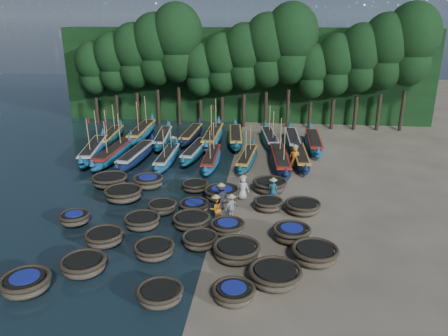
# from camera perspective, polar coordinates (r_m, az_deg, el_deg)

# --- Properties ---
(ground) EXTENTS (120.00, 120.00, 0.00)m
(ground) POSITION_cam_1_polar(r_m,az_deg,el_deg) (27.90, -0.41, -4.40)
(ground) COLOR gray
(ground) RESTS_ON ground
(foliage_wall) EXTENTS (40.00, 3.00, 10.00)m
(foliage_wall) POSITION_cam_1_polar(r_m,az_deg,el_deg) (49.36, 2.80, 12.04)
(foliage_wall) COLOR black
(foliage_wall) RESTS_ON ground
(coracle_0) EXTENTS (2.27, 2.27, 0.79)m
(coracle_0) POSITION_cam_1_polar(r_m,az_deg,el_deg) (20.94, -24.48, -13.54)
(coracle_0) COLOR brown
(coracle_0) RESTS_ON ground
(coracle_1) EXTENTS (2.55, 2.55, 0.76)m
(coracle_1) POSITION_cam_1_polar(r_m,az_deg,el_deg) (21.41, -17.88, -11.96)
(coracle_1) COLOR brown
(coracle_1) RESTS_ON ground
(coracle_2) EXTENTS (1.98, 1.98, 0.65)m
(coracle_2) POSITION_cam_1_polar(r_m,az_deg,el_deg) (18.88, -8.36, -15.97)
(coracle_2) COLOR brown
(coracle_2) RESTS_ON ground
(coracle_3) EXTENTS (2.22, 2.22, 0.68)m
(coracle_3) POSITION_cam_1_polar(r_m,az_deg,el_deg) (18.72, 1.26, -16.00)
(coracle_3) COLOR brown
(coracle_3) RESTS_ON ground
(coracle_4) EXTENTS (2.39, 2.39, 0.79)m
(coracle_4) POSITION_cam_1_polar(r_m,az_deg,el_deg) (19.82, 6.70, -13.74)
(coracle_4) COLOR brown
(coracle_4) RESTS_ON ground
(coracle_5) EXTENTS (2.01, 2.01, 0.74)m
(coracle_5) POSITION_cam_1_polar(r_m,az_deg,el_deg) (23.54, -15.39, -8.74)
(coracle_5) COLOR brown
(coracle_5) RESTS_ON ground
(coracle_6) EXTENTS (2.13, 2.13, 0.68)m
(coracle_6) POSITION_cam_1_polar(r_m,az_deg,el_deg) (21.96, -9.11, -10.49)
(coracle_6) COLOR brown
(coracle_6) RESTS_ON ground
(coracle_7) EXTENTS (2.26, 2.26, 0.70)m
(coracle_7) POSITION_cam_1_polar(r_m,az_deg,el_deg) (22.54, -3.16, -9.39)
(coracle_7) COLOR brown
(coracle_7) RESTS_ON ground
(coracle_8) EXTENTS (2.71, 2.71, 0.82)m
(coracle_8) POSITION_cam_1_polar(r_m,az_deg,el_deg) (21.43, 1.64, -10.78)
(coracle_8) COLOR brown
(coracle_8) RESTS_ON ground
(coracle_9) EXTENTS (2.67, 2.67, 0.81)m
(coracle_9) POSITION_cam_1_polar(r_m,az_deg,el_deg) (21.64, 11.77, -10.92)
(coracle_9) COLOR brown
(coracle_9) RESTS_ON ground
(coracle_10) EXTENTS (2.00, 2.00, 0.69)m
(coracle_10) POSITION_cam_1_polar(r_m,az_deg,el_deg) (26.18, -18.94, -6.20)
(coracle_10) COLOR brown
(coracle_10) RESTS_ON ground
(coracle_11) EXTENTS (2.50, 2.50, 0.72)m
(coracle_11) POSITION_cam_1_polar(r_m,az_deg,el_deg) (24.83, -10.66, -6.83)
(coracle_11) COLOR brown
(coracle_11) RESTS_ON ground
(coracle_12) EXTENTS (2.33, 2.33, 0.72)m
(coracle_12) POSITION_cam_1_polar(r_m,az_deg,el_deg) (24.51, -4.29, -6.90)
(coracle_12) COLOR brown
(coracle_12) RESTS_ON ground
(coracle_13) EXTENTS (1.96, 1.96, 0.69)m
(coracle_13) POSITION_cam_1_polar(r_m,az_deg,el_deg) (23.82, 0.47, -7.69)
(coracle_13) COLOR brown
(coracle_13) RESTS_ON ground
(coracle_14) EXTENTS (2.29, 2.29, 0.80)m
(coracle_14) POSITION_cam_1_polar(r_m,az_deg,el_deg) (23.31, 8.81, -8.40)
(coracle_14) COLOR brown
(coracle_14) RESTS_ON ground
(coracle_15) EXTENTS (2.81, 2.81, 0.83)m
(coracle_15) POSITION_cam_1_polar(r_m,az_deg,el_deg) (28.56, -13.02, -3.30)
(coracle_15) COLOR brown
(coracle_15) RESTS_ON ground
(coracle_16) EXTENTS (1.98, 1.98, 0.69)m
(coracle_16) POSITION_cam_1_polar(r_m,az_deg,el_deg) (26.40, -8.09, -5.09)
(coracle_16) COLOR brown
(coracle_16) RESTS_ON ground
(coracle_17) EXTENTS (1.88, 1.88, 0.63)m
(coracle_17) POSITION_cam_1_polar(r_m,az_deg,el_deg) (26.43, -3.93, -4.97)
(coracle_17) COLOR brown
(coracle_17) RESTS_ON ground
(coracle_18) EXTENTS (1.89, 1.89, 0.70)m
(coracle_18) POSITION_cam_1_polar(r_m,az_deg,el_deg) (26.66, 5.80, -4.72)
(coracle_18) COLOR brown
(coracle_18) RESTS_ON ground
(coracle_19) EXTENTS (2.14, 2.14, 0.72)m
(coracle_19) POSITION_cam_1_polar(r_m,az_deg,el_deg) (26.56, 10.25, -5.01)
(coracle_19) COLOR brown
(coracle_19) RESTS_ON ground
(coracle_20) EXTENTS (2.74, 2.74, 0.81)m
(coracle_20) POSITION_cam_1_polar(r_m,az_deg,el_deg) (31.14, -14.72, -1.56)
(coracle_20) COLOR brown
(coracle_20) RESTS_ON ground
(coracle_21) EXTENTS (2.14, 2.14, 0.82)m
(coracle_21) POSITION_cam_1_polar(r_m,az_deg,el_deg) (30.31, -9.88, -1.74)
(coracle_21) COLOR brown
(coracle_21) RESTS_ON ground
(coracle_22) EXTENTS (2.19, 2.19, 0.66)m
(coracle_22) POSITION_cam_1_polar(r_m,az_deg,el_deg) (29.42, -3.79, -2.36)
(coracle_22) COLOR brown
(coracle_22) RESTS_ON ground
(coracle_23) EXTENTS (2.70, 2.70, 0.79)m
(coracle_23) POSITION_cam_1_polar(r_m,az_deg,el_deg) (27.99, -0.28, -3.29)
(coracle_23) COLOR brown
(coracle_23) RESTS_ON ground
(coracle_24) EXTENTS (2.34, 2.34, 0.83)m
(coracle_24) POSITION_cam_1_polar(r_m,az_deg,el_deg) (29.36, 6.01, -2.26)
(coracle_24) COLOR brown
(coracle_24) RESTS_ON ground
(long_boat_0) EXTENTS (2.93, 8.60, 3.70)m
(long_boat_0) POSITION_cam_1_polar(r_m,az_deg,el_deg) (37.97, -16.68, 2.22)
(long_boat_0) COLOR navy
(long_boat_0) RESTS_ON ground
(long_boat_1) EXTENTS (1.85, 8.54, 3.63)m
(long_boat_1) POSITION_cam_1_polar(r_m,az_deg,el_deg) (36.76, -14.19, 1.88)
(long_boat_1) COLOR navy
(long_boat_1) RESTS_ON ground
(long_boat_2) EXTENTS (2.00, 8.25, 1.45)m
(long_boat_2) POSITION_cam_1_polar(r_m,az_deg,el_deg) (35.91, -11.36, 1.64)
(long_boat_2) COLOR #0F2237
(long_boat_2) RESTS_ON ground
(long_boat_3) EXTENTS (1.38, 7.52, 3.19)m
(long_boat_3) POSITION_cam_1_polar(r_m,az_deg,el_deg) (35.10, -7.42, 1.38)
(long_boat_3) COLOR navy
(long_boat_3) RESTS_ON ground
(long_boat_4) EXTENTS (2.06, 7.65, 1.35)m
(long_boat_4) POSITION_cam_1_polar(r_m,az_deg,el_deg) (36.52, -3.75, 2.23)
(long_boat_4) COLOR #0E4251
(long_boat_4) RESTS_ON ground
(long_boat_5) EXTENTS (1.44, 7.54, 3.20)m
(long_boat_5) POSITION_cam_1_polar(r_m,az_deg,el_deg) (34.49, -1.69, 1.21)
(long_boat_5) COLOR navy
(long_boat_5) RESTS_ON ground
(long_boat_6) EXTENTS (1.96, 7.27, 3.10)m
(long_boat_6) POSITION_cam_1_polar(r_m,az_deg,el_deg) (34.63, 3.03, 1.24)
(long_boat_6) COLOR #0E4251
(long_boat_6) RESTS_ON ground
(long_boat_7) EXTENTS (2.19, 8.58, 3.66)m
(long_boat_7) POSITION_cam_1_polar(r_m,az_deg,el_deg) (34.22, 7.32, 1.04)
(long_boat_7) COLOR #0F2237
(long_boat_7) RESTS_ON ground
(long_boat_8) EXTENTS (1.63, 7.67, 1.35)m
(long_boat_8) POSITION_cam_1_polar(r_m,az_deg,el_deg) (35.28, 9.96, 1.35)
(long_boat_8) COLOR #0F2237
(long_boat_8) RESTS_ON ground
(long_boat_9) EXTENTS (2.04, 7.95, 3.39)m
(long_boat_9) POSITION_cam_1_polar(r_m,az_deg,el_deg) (42.03, -14.59, 3.95)
(long_boat_9) COLOR #0E4251
(long_boat_9) RESTS_ON ground
(long_boat_10) EXTENTS (1.85, 9.06, 3.85)m
(long_boat_10) POSITION_cam_1_polar(r_m,az_deg,el_deg) (42.91, -10.65, 4.66)
(long_boat_10) COLOR navy
(long_boat_10) RESTS_ON ground
(long_boat_11) EXTENTS (2.22, 8.00, 1.42)m
(long_boat_11) POSITION_cam_1_polar(r_m,az_deg,el_deg) (40.66, -7.97, 3.89)
(long_boat_11) COLOR #0E4251
(long_boat_11) RESTS_ON ground
(long_boat_12) EXTENTS (1.72, 7.80, 1.37)m
(long_boat_12) POSITION_cam_1_polar(r_m,az_deg,el_deg) (41.67, -4.31, 4.38)
(long_boat_12) COLOR #0F2237
(long_boat_12) RESTS_ON ground
(long_boat_13) EXTENTS (1.64, 9.20, 3.91)m
(long_boat_13) POSITION_cam_1_polar(r_m,az_deg,el_deg) (40.57, -1.47, 4.16)
(long_boat_13) COLOR navy
(long_boat_13) RESTS_ON ground
(long_boat_14) EXTENTS (2.26, 8.41, 1.49)m
(long_boat_14) POSITION_cam_1_polar(r_m,az_deg,el_deg) (40.49, 1.52, 4.05)
(long_boat_14) COLOR #0E4251
(long_boat_14) RESTS_ON ground
(long_boat_15) EXTENTS (2.38, 7.88, 3.37)m
(long_boat_15) POSITION_cam_1_polar(r_m,az_deg,el_deg) (40.38, 5.98, 3.86)
(long_boat_15) COLOR #0E4251
(long_boat_15) RESTS_ON ground
(long_boat_16) EXTENTS (1.75, 8.05, 1.42)m
(long_boat_16) POSITION_cam_1_polar(r_m,az_deg,el_deg) (40.12, 8.95, 3.63)
(long_boat_16) COLOR #0E4251
(long_boat_16) RESTS_ON ground
(long_boat_17) EXTENTS (1.48, 8.45, 1.49)m
(long_boat_17) POSITION_cam_1_polar(r_m,az_deg,el_deg) (39.57, 11.63, 3.29)
(long_boat_17) COLOR navy
(long_boat_17) RESTS_ON ground
(fisherman_0) EXTENTS (0.86, 0.65, 1.79)m
(fisherman_0) POSITION_cam_1_polar(r_m,az_deg,el_deg) (27.91, 2.47, -2.48)
(fisherman_0) COLOR beige
(fisherman_0) RESTS_ON ground
(fisherman_1) EXTENTS (0.66, 0.52, 1.79)m
(fisherman_1) POSITION_cam_1_polar(r_m,az_deg,el_deg) (27.57, 6.42, -2.77)
(fisherman_1) COLOR #175163
(fisherman_1) RESTS_ON ground
(fisherman_2) EXTENTS (0.97, 0.91, 1.80)m
(fisherman_2) POSITION_cam_1_polar(r_m,az_deg,el_deg) (24.93, -1.06, -5.24)
(fisherman_2) COLOR #C6711A
(fisherman_2) RESTS_ON ground
(fisherman_3) EXTENTS (1.24, 1.12, 1.87)m
(fisherman_3) POSITION_cam_1_polar(r_m,az_deg,el_deg) (26.41, -0.36, -3.74)
(fisherman_3) COLOR black
(fisherman_3) RESTS_ON ground
(fisherman_4) EXTENTS (0.89, 0.95, 1.77)m
(fisherman_4) POSITION_cam_1_polar(r_m,az_deg,el_deg) (25.05, 0.96, -5.12)
(fisherman_4) COLOR beige
(fisherman_4) RESTS_ON ground
(fisherman_5) EXTENTS (1.28, 1.57, 1.88)m
(fisherman_5) POSITION_cam_1_polar(r_m,az_deg,el_deg) (36.77, -6.64, 2.84)
(fisherman_5) COLOR #175163
(fisherman_5) RESTS_ON ground
(fisherman_6) EXTENTS (0.96, 0.74, 1.94)m
(fisherman_6) POSITION_cam_1_polar(r_m,az_deg,el_deg) (34.29, 9.22, 1.59)
(fisherman_6) COLOR #C6711A
(fisherman_6) RESTS_ON ground
(tree_0) EXTENTS (3.68, 3.68, 8.68)m
(tree_0) POSITION_cam_1_polar(r_m,az_deg,el_deg) (49.46, -16.76, 12.42)
(tree_0) COLOR black
(tree_0) RESTS_ON ground
(tree_1) EXTENTS (4.09, 4.09, 9.65)m
(tree_1) POSITION_cam_1_polar(r_m,az_deg,el_deg) (48.55, -14.27, 13.33)
(tree_1) COLOR black
(tree_1) RESTS_ON ground
(tree_2) EXTENTS (4.51, 4.51, 10.63)m
(tree_2) POSITION_cam_1_polar(r_m,az_deg,el_deg) (47.75, -11.66, 14.24)
(tree_2) COLOR black
(tree_2) RESTS_ON ground
(tree_3) EXTENTS (4.92, 4.92, 11.60)m
(tree_3) POSITION_cam_1_polar(r_m,az_deg,el_deg) (47.06, -8.96, 15.16)
(tree_3) COLOR black
(tree_3) RESTS_ON ground
(tree_4) EXTENTS (5.34, 5.34, 12.58)m
(tree_4) POSITION_cam_1_polar(r_m,az_deg,el_deg) (46.48, -6.15, 16.06)
(tree_4) COLOR black
(tree_4) RESTS_ON ground
(tree_5) EXTENTS (3.68, 3.68, 8.68)m
(tree_5) POSITION_cam_1_polar(r_m,az_deg,el_deg) (46.28, -3.17, 12.76)
(tree_5) COLOR black
(tree_5) RESTS_ON ground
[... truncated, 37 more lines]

